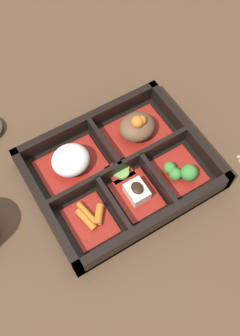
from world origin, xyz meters
name	(u,v)px	position (x,y,z in m)	size (l,w,h in m)	color
ground_plane	(120,175)	(0.00, 0.00, 0.00)	(3.00, 3.00, 0.00)	#4C3523
bento_base	(120,173)	(0.00, 0.00, 0.01)	(0.31, 0.25, 0.01)	black
bento_rim	(121,170)	(0.00, 0.00, 0.02)	(0.31, 0.25, 0.04)	black
bowl_rice	(71,162)	(-0.07, 0.05, 0.03)	(0.12, 0.09, 0.05)	maroon
bowl_stew	(137,128)	(0.07, 0.05, 0.03)	(0.12, 0.09, 0.06)	maroon
bowl_carrots	(90,219)	(-0.09, -0.05, 0.02)	(0.07, 0.08, 0.02)	maroon
bowl_tofu	(135,194)	(0.00, -0.05, 0.02)	(0.07, 0.08, 0.04)	maroon
bowl_greens	(180,172)	(0.09, -0.06, 0.02)	(0.08, 0.08, 0.04)	maroon
bowl_pickles	(122,171)	(0.00, 0.00, 0.02)	(0.04, 0.04, 0.01)	maroon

